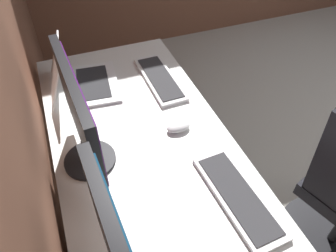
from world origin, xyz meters
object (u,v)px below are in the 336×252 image
(monitor_primary, at_px, (79,116))
(mouse_spare, at_px, (178,127))
(keyboard_spare, at_px, (160,79))
(keyboard_main, at_px, (238,196))
(laptop_leftmost, at_px, (79,78))

(monitor_primary, relative_size, mouse_spare, 5.03)
(keyboard_spare, bearing_deg, keyboard_main, -178.80)
(monitor_primary, distance_m, mouse_spare, 0.45)
(keyboard_main, bearing_deg, laptop_leftmost, 25.54)
(monitor_primary, distance_m, laptop_leftmost, 0.52)
(keyboard_main, xyz_separation_m, keyboard_spare, (0.75, 0.02, 0.00))
(monitor_primary, bearing_deg, laptop_leftmost, -5.41)
(laptop_leftmost, relative_size, mouse_spare, 3.63)
(mouse_spare, bearing_deg, keyboard_spare, -7.59)
(laptop_leftmost, xyz_separation_m, mouse_spare, (-0.45, -0.34, -0.04))
(keyboard_main, xyz_separation_m, mouse_spare, (0.39, 0.06, 0.01))
(laptop_leftmost, height_order, mouse_spare, laptop_leftmost)
(monitor_primary, relative_size, keyboard_spare, 1.24)
(keyboard_spare, bearing_deg, monitor_primary, 132.66)
(monitor_primary, bearing_deg, keyboard_spare, -47.34)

